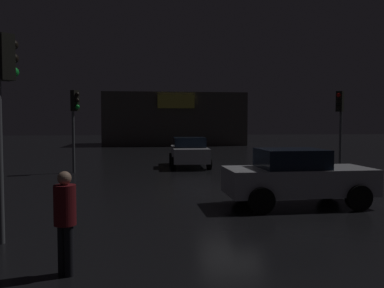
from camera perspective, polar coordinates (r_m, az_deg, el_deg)
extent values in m
plane|color=black|center=(14.22, 6.29, -6.49)|extent=(120.00, 120.00, 0.00)
cube|color=#4C4742|center=(43.07, -2.67, 3.49)|extent=(14.27, 7.38, 5.30)
cube|color=#E5D84C|center=(39.28, -2.26, 6.01)|extent=(3.57, 0.24, 1.31)
cube|color=black|center=(8.77, -24.85, 11.01)|extent=(0.41, 0.41, 0.89)
sphere|color=black|center=(8.87, -23.92, 12.67)|extent=(0.20, 0.20, 0.20)
sphere|color=black|center=(8.83, -23.88, 10.97)|extent=(0.20, 0.20, 0.20)
sphere|color=#19D13F|center=(8.80, -23.84, 9.25)|extent=(0.20, 0.20, 0.20)
cylinder|color=#595B60|center=(19.57, -16.39, 1.66)|extent=(0.12, 0.12, 3.83)
cube|color=black|center=(19.46, -16.16, 5.88)|extent=(0.41, 0.41, 0.96)
sphere|color=black|center=(19.36, -15.87, 6.75)|extent=(0.20, 0.20, 0.20)
sphere|color=black|center=(19.34, -15.86, 5.90)|extent=(0.20, 0.20, 0.20)
sphere|color=#19D13F|center=(19.33, -15.85, 5.05)|extent=(0.20, 0.20, 0.20)
cylinder|color=#595B60|center=(21.65, 20.20, 1.82)|extent=(0.13, 0.13, 3.90)
cube|color=black|center=(21.53, 20.12, 5.66)|extent=(0.41, 0.41, 1.01)
sphere|color=red|center=(21.40, 19.96, 6.50)|extent=(0.20, 0.20, 0.20)
sphere|color=black|center=(21.38, 19.95, 5.68)|extent=(0.20, 0.20, 0.20)
sphere|color=black|center=(21.37, 19.93, 4.87)|extent=(0.20, 0.20, 0.20)
cube|color=#B7B7BF|center=(11.84, 14.71, -5.02)|extent=(4.11, 1.80, 0.73)
cube|color=black|center=(11.69, 13.80, -1.99)|extent=(1.80, 1.58, 0.53)
cylinder|color=black|center=(13.23, 18.65, -5.83)|extent=(0.70, 0.23, 0.70)
cylinder|color=black|center=(11.74, 22.44, -7.03)|extent=(0.70, 0.23, 0.70)
cylinder|color=black|center=(12.27, 7.27, -6.38)|extent=(0.70, 0.23, 0.70)
cylinder|color=black|center=(10.65, 9.73, -7.87)|extent=(0.70, 0.23, 0.70)
cube|color=#B7B7BF|center=(21.40, -0.40, -1.40)|extent=(1.90, 4.02, 0.73)
cube|color=black|center=(21.22, -0.37, 0.24)|extent=(1.66, 1.74, 0.51)
cylinder|color=black|center=(22.68, -2.93, -2.07)|extent=(0.24, 0.64, 0.63)
cylinder|color=black|center=(22.82, 1.56, -2.04)|extent=(0.24, 0.64, 0.63)
cylinder|color=black|center=(20.07, -2.63, -2.75)|extent=(0.24, 0.64, 0.63)
cylinder|color=black|center=(20.23, 2.43, -2.70)|extent=(0.24, 0.64, 0.63)
cylinder|color=black|center=(6.81, -17.81, -13.92)|extent=(0.14, 0.14, 0.78)
cylinder|color=black|center=(6.69, -16.94, -14.22)|extent=(0.14, 0.14, 0.78)
cylinder|color=maroon|center=(6.58, -17.48, -8.21)|extent=(0.48, 0.48, 0.62)
sphere|color=tan|center=(6.51, -17.54, -4.61)|extent=(0.21, 0.21, 0.21)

